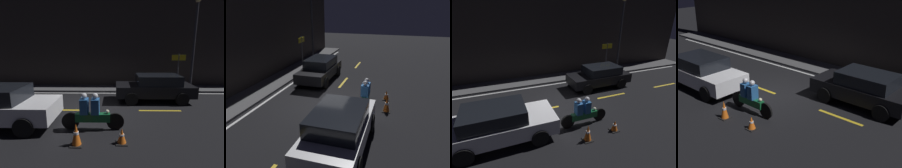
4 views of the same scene
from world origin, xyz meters
TOP-DOWN VIEW (x-y plane):
  - ground_plane at (0.00, 0.00)m, footprint 56.00×56.00m
  - raised_curb at (0.00, 4.20)m, footprint 28.00×1.72m
  - building_front at (0.00, 5.21)m, footprint 28.00×0.30m
  - lane_dash_b at (-5.50, 0.00)m, footprint 2.00×0.14m
  - lane_dash_c at (-1.00, 0.00)m, footprint 2.00×0.14m
  - lane_dash_d at (3.50, 0.00)m, footprint 2.00×0.14m
  - lane_solid_kerb at (0.00, 3.08)m, footprint 25.20×0.14m
  - sedan_white at (-3.06, -1.68)m, footprint 4.27×1.97m
  - van_black at (3.56, 1.59)m, footprint 4.18×1.88m
  - motorcycle at (0.49, -1.94)m, footprint 2.28×0.36m
  - traffic_cone_near at (0.17, -3.00)m, footprint 0.38×0.38m
  - traffic_cone_mid at (1.58, -2.87)m, footprint 0.37×0.37m

SIDE VIEW (x-z plane):
  - ground_plane at x=0.00m, z-range 0.00..0.00m
  - lane_solid_kerb at x=0.00m, z-range 0.00..0.01m
  - lane_dash_b at x=-5.50m, z-range 0.00..0.01m
  - lane_dash_c at x=-1.00m, z-range 0.00..0.01m
  - lane_dash_d at x=3.50m, z-range 0.00..0.01m
  - raised_curb at x=0.00m, z-range 0.00..0.10m
  - traffic_cone_mid at x=1.58m, z-range -0.01..0.49m
  - traffic_cone_near at x=0.17m, z-range -0.01..0.71m
  - motorcycle at x=0.49m, z-range -0.04..1.34m
  - van_black at x=3.56m, z-range 0.05..1.52m
  - sedan_white at x=-3.06m, z-range 0.05..1.59m
  - building_front at x=0.00m, z-range 0.00..6.84m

